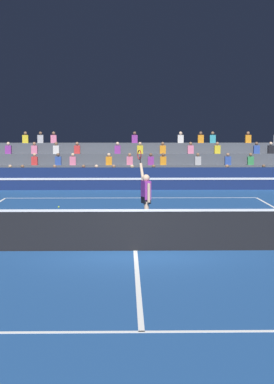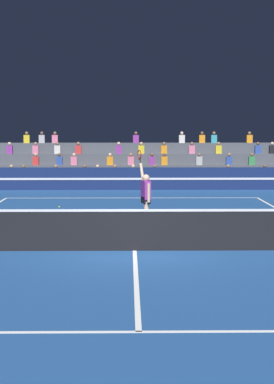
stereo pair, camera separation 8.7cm
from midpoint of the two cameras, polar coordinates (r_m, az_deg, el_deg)
ground_plane at (r=16.29m, az=-0.30°, el=-5.24°), size 120.00×120.00×0.00m
court_lines at (r=16.29m, az=-0.30°, el=-5.23°), size 11.10×23.90×0.01m
tennis_net at (r=16.19m, az=-0.30°, el=-3.35°), size 12.00×0.10×1.10m
sponsor_banner_wall at (r=31.59m, az=-0.65°, el=1.19°), size 18.00×0.26×1.10m
bleacher_stand at (r=34.72m, az=-0.68°, el=2.10°), size 17.45×3.80×2.83m
tennis_player at (r=19.15m, az=0.66°, el=-0.57°), size 0.42×1.01×2.47m
tennis_ball at (r=24.89m, az=-7.08°, el=-1.32°), size 0.07×0.07×0.07m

